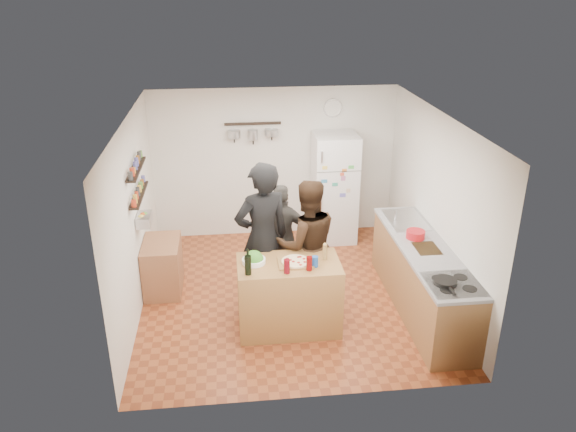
{
  "coord_description": "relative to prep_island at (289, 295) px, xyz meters",
  "views": [
    {
      "loc": [
        -0.77,
        -6.75,
        4.11
      ],
      "look_at": [
        0.0,
        0.1,
        1.15
      ],
      "focal_mm": 35.0,
      "sensor_mm": 36.0,
      "label": 1
    }
  ],
  "objects": [
    {
      "name": "skillet",
      "position": [
        1.69,
        -0.7,
        0.49
      ],
      "size": [
        0.27,
        0.27,
        0.05
      ],
      "primitive_type": "cylinder",
      "color": "black",
      "rests_on": "stove_top"
    },
    {
      "name": "prep_island",
      "position": [
        0.0,
        0.0,
        0.0
      ],
      "size": [
        1.25,
        0.72,
        0.91
      ],
      "primitive_type": "cube",
      "color": "olive",
      "rests_on": "floor"
    },
    {
      "name": "wine_glass_near",
      "position": [
        -0.05,
        -0.24,
        0.54
      ],
      "size": [
        0.07,
        0.07,
        0.18
      ],
      "primitive_type": "cylinder",
      "color": "#55070F",
      "rests_on": "prep_island"
    },
    {
      "name": "person_left",
      "position": [
        -0.28,
        0.5,
        0.56
      ],
      "size": [
        0.86,
        0.7,
        2.04
      ],
      "primitive_type": "imported",
      "rotation": [
        0.0,
        0.0,
        3.48
      ],
      "color": "black",
      "rests_on": "floor"
    },
    {
      "name": "person_center",
      "position": [
        0.3,
        0.53,
        0.43
      ],
      "size": [
        0.93,
        0.76,
        1.78
      ],
      "primitive_type": "imported",
      "rotation": [
        0.0,
        0.0,
        3.25
      ],
      "color": "black",
      "rests_on": "floor"
    },
    {
      "name": "fridge",
      "position": [
        1.04,
        2.53,
        0.45
      ],
      "size": [
        0.7,
        0.68,
        1.8
      ],
      "primitive_type": "cube",
      "color": "white",
      "rests_on": "floor"
    },
    {
      "name": "salt_canister",
      "position": [
        0.3,
        -0.12,
        0.52
      ],
      "size": [
        0.08,
        0.08,
        0.13
      ],
      "primitive_type": "cylinder",
      "color": "navy",
      "rests_on": "prep_island"
    },
    {
      "name": "spice_shelf_lower",
      "position": [
        -1.84,
        0.98,
        1.04
      ],
      "size": [
        0.12,
        1.0,
        0.02
      ],
      "primitive_type": "cube",
      "color": "black",
      "rests_on": "left_wall"
    },
    {
      "name": "counter_run",
      "position": [
        1.79,
        0.23,
        -0.01
      ],
      "size": [
        0.63,
        2.63,
        0.9
      ],
      "primitive_type": "cube",
      "color": "#9E7042",
      "rests_on": "floor"
    },
    {
      "name": "sink",
      "position": [
        1.79,
        1.08,
        0.46
      ],
      "size": [
        0.5,
        0.8,
        0.03
      ],
      "primitive_type": "cube",
      "color": "silver",
      "rests_on": "counter_run"
    },
    {
      "name": "salad_bowl",
      "position": [
        -0.42,
        0.05,
        0.48
      ],
      "size": [
        0.29,
        0.29,
        0.06
      ],
      "primitive_type": "cylinder",
      "color": "white",
      "rests_on": "prep_island"
    },
    {
      "name": "cutting_board",
      "position": [
        1.79,
        0.18,
        0.46
      ],
      "size": [
        0.3,
        0.4,
        0.02
      ],
      "primitive_type": "cube",
      "color": "olive",
      "rests_on": "counter_run"
    },
    {
      "name": "wine_bottle",
      "position": [
        -0.5,
        -0.22,
        0.57
      ],
      "size": [
        0.08,
        0.08,
        0.24
      ],
      "primitive_type": "cylinder",
      "color": "black",
      "rests_on": "prep_island"
    },
    {
      "name": "stove_top",
      "position": [
        1.79,
        -0.72,
        0.46
      ],
      "size": [
        0.6,
        0.62,
        0.02
      ],
      "primitive_type": "cube",
      "color": "white",
      "rests_on": "counter_run"
    },
    {
      "name": "room_shell",
      "position": [
        0.09,
        1.17,
        0.79
      ],
      "size": [
        4.2,
        4.2,
        4.2
      ],
      "color": "brown",
      "rests_on": "ground"
    },
    {
      "name": "person_back",
      "position": [
        0.03,
        1.06,
        0.31
      ],
      "size": [
        0.94,
        0.53,
        1.52
      ],
      "primitive_type": "imported",
      "rotation": [
        0.0,
        0.0,
        2.96
      ],
      "color": "#322F2C",
      "rests_on": "floor"
    },
    {
      "name": "red_bowl",
      "position": [
        1.74,
        0.49,
        0.52
      ],
      "size": [
        0.25,
        0.25,
        0.1
      ],
      "primitive_type": "cylinder",
      "color": "#B3141C",
      "rests_on": "counter_run"
    },
    {
      "name": "pot_rack",
      "position": [
        -0.26,
        2.78,
        1.49
      ],
      "size": [
        0.9,
        0.04,
        0.04
      ],
      "primitive_type": "cube",
      "color": "black",
      "rests_on": "back_wall"
    },
    {
      "name": "pepper_mill",
      "position": [
        0.45,
        0.05,
        0.54
      ],
      "size": [
        0.05,
        0.05,
        0.17
      ],
      "primitive_type": "cylinder",
      "color": "olive",
      "rests_on": "prep_island"
    },
    {
      "name": "wall_clock",
      "position": [
        1.04,
        2.86,
        1.69
      ],
      "size": [
        0.3,
        0.03,
        0.3
      ],
      "primitive_type": "cylinder",
      "rotation": [
        1.57,
        0.0,
        0.0
      ],
      "color": "silver",
      "rests_on": "back_wall"
    },
    {
      "name": "side_table",
      "position": [
        -1.65,
        1.12,
        -0.09
      ],
      "size": [
        0.5,
        0.8,
        0.73
      ],
      "primitive_type": "cube",
      "color": "#A16843",
      "rests_on": "floor"
    },
    {
      "name": "spice_shelf_upper",
      "position": [
        -1.84,
        0.98,
        1.4
      ],
      "size": [
        0.12,
        1.0,
        0.02
      ],
      "primitive_type": "cube",
      "color": "black",
      "rests_on": "left_wall"
    },
    {
      "name": "pizza",
      "position": [
        0.08,
        -0.02,
        0.48
      ],
      "size": [
        0.34,
        0.34,
        0.02
      ],
      "primitive_type": "cylinder",
      "color": "beige",
      "rests_on": "pizza_board"
    },
    {
      "name": "produce_basket",
      "position": [
        -1.81,
        0.98,
        0.69
      ],
      "size": [
        0.18,
        0.35,
        0.14
      ],
      "primitive_type": "cube",
      "color": "silver",
      "rests_on": "left_wall"
    },
    {
      "name": "pizza_board",
      "position": [
        0.08,
        -0.02,
        0.47
      ],
      "size": [
        0.42,
        0.34,
        0.02
      ],
      "primitive_type": "cube",
      "color": "brown",
      "rests_on": "prep_island"
    },
    {
      "name": "wine_glass_far",
      "position": [
        0.22,
        -0.2,
        0.54
      ],
      "size": [
        0.07,
        0.07,
        0.17
      ],
      "primitive_type": "cylinder",
      "color": "#590707",
      "rests_on": "prep_island"
    }
  ]
}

